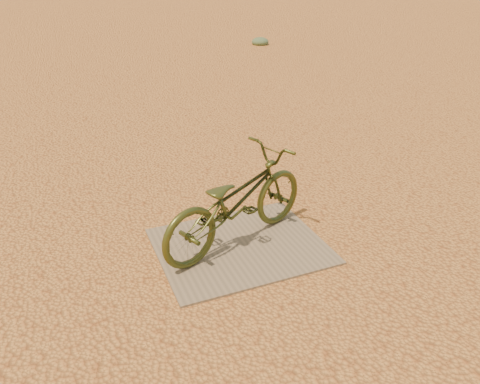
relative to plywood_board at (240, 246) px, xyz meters
name	(u,v)px	position (x,y,z in m)	size (l,w,h in m)	color
ground	(273,221)	(0.53, 0.34, -0.01)	(120.00, 120.00, 0.00)	#C38940
plywood_board	(240,246)	(0.00, 0.00, 0.00)	(1.60, 1.32, 0.02)	#796950
bicycle	(236,201)	(-0.01, 0.07, 0.47)	(0.61, 1.76, 0.93)	#3D461A
kale_b	(260,45)	(5.38, 11.09, -0.01)	(0.57, 0.57, 0.31)	#5B734E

